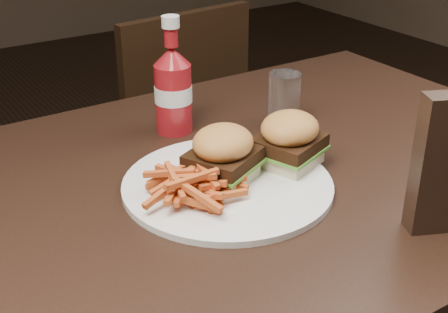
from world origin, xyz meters
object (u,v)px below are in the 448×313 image
chair_far (153,147)px  tumbler (284,97)px  dining_table (243,182)px  plate (228,185)px  ketchup_bottle (174,100)px

chair_far → tumbler: 0.75m
dining_table → plate: size_ratio=3.68×
dining_table → chair_far: size_ratio=2.98×
ketchup_bottle → dining_table: bearing=-85.8°
ketchup_bottle → tumbler: (0.19, -0.09, -0.01)m
chair_far → ketchup_bottle: size_ratio=3.00×
chair_far → tumbler: (-0.04, -0.65, 0.38)m
dining_table → tumbler: size_ratio=12.83×
plate → dining_table: bearing=32.3°
dining_table → tumbler: tumbler is taller
chair_far → plate: size_ratio=1.23×
chair_far → plate: (-0.26, -0.79, 0.33)m
tumbler → plate: bearing=-146.6°
plate → ketchup_bottle: size_ratio=2.43×
dining_table → plate: bearing=-147.7°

